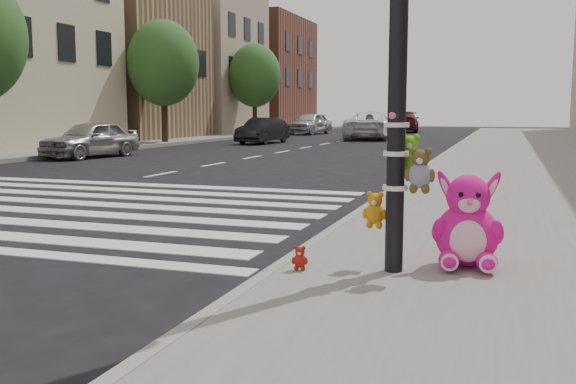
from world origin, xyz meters
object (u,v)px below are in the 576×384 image
at_px(pink_bunny, 467,227).
at_px(car_dark_far, 263,131).
at_px(red_teddy, 300,258).
at_px(car_white_near, 370,126).
at_px(car_silver_far, 91,139).
at_px(signal_pole, 400,78).

xyz_separation_m(pink_bunny, car_dark_far, (-10.61, 22.38, 0.10)).
bearing_deg(red_teddy, pink_bunny, 15.05).
height_order(car_dark_far, car_white_near, car_white_near).
bearing_deg(car_silver_far, pink_bunny, -34.96).
height_order(car_silver_far, car_dark_far, car_silver_far).
relative_size(signal_pole, car_white_near, 0.75).
bearing_deg(pink_bunny, red_teddy, -163.22).
bearing_deg(red_teddy, signal_pole, 8.66).
bearing_deg(car_white_near, pink_bunny, 97.17).
bearing_deg(car_dark_far, pink_bunny, -61.31).
xyz_separation_m(signal_pole, pink_bunny, (0.59, 0.36, -1.33)).
bearing_deg(pink_bunny, car_silver_far, 129.58).
height_order(signal_pole, car_silver_far, signal_pole).
xyz_separation_m(pink_bunny, red_teddy, (-1.40, -0.62, -0.26)).
distance_m(signal_pole, car_dark_far, 24.89).
bearing_deg(car_silver_far, signal_pole, -37.16).
xyz_separation_m(signal_pole, car_white_near, (-6.10, 28.60, -1.10)).
bearing_deg(pink_bunny, car_dark_far, 108.29).
relative_size(car_silver_far, car_white_near, 0.67).
bearing_deg(car_white_near, red_teddy, 94.22).
relative_size(signal_pole, red_teddy, 17.94).
distance_m(signal_pole, pink_bunny, 1.50).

